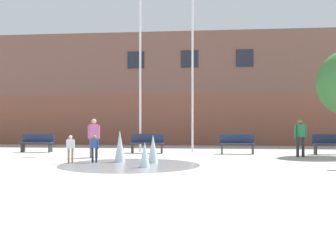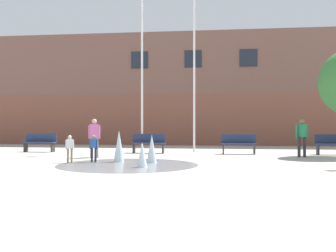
{
  "view_description": "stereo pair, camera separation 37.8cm",
  "coord_description": "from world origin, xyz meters",
  "px_view_note": "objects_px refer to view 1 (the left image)",
  "views": [
    {
      "loc": [
        1.11,
        -8.08,
        1.38
      ],
      "look_at": [
        -0.45,
        7.64,
        1.3
      ],
      "focal_mm": 42.0,
      "sensor_mm": 36.0,
      "label": 1
    },
    {
      "loc": [
        1.48,
        -8.03,
        1.38
      ],
      "look_at": [
        -0.45,
        7.64,
        1.3
      ],
      "focal_mm": 42.0,
      "sensor_mm": 36.0,
      "label": 2
    }
  ],
  "objects_px": {
    "park_bench_near_trashcan": "(331,144)",
    "adult_near_bench": "(300,135)",
    "park_bench_far_left": "(37,142)",
    "child_in_fountain": "(70,147)",
    "flagpole_right": "(193,59)",
    "park_bench_under_left_flagpole": "(147,143)",
    "child_running": "(94,146)",
    "flagpole_left": "(141,61)",
    "adult_watching": "(94,135)",
    "park_bench_under_right_flagpole": "(237,144)"
  },
  "relations": [
    {
      "from": "park_bench_under_left_flagpole",
      "to": "park_bench_under_right_flagpole",
      "type": "height_order",
      "value": "same"
    },
    {
      "from": "park_bench_far_left",
      "to": "child_running",
      "type": "height_order",
      "value": "child_running"
    },
    {
      "from": "park_bench_far_left",
      "to": "adult_near_bench",
      "type": "xyz_separation_m",
      "value": [
        12.21,
        -1.7,
        0.45
      ]
    },
    {
      "from": "child_in_fountain",
      "to": "adult_near_bench",
      "type": "relative_size",
      "value": 0.62
    },
    {
      "from": "park_bench_under_left_flagpole",
      "to": "flagpole_right",
      "type": "height_order",
      "value": "flagpole_right"
    },
    {
      "from": "child_running",
      "to": "flagpole_left",
      "type": "distance_m",
      "value": 6.75
    },
    {
      "from": "park_bench_under_right_flagpole",
      "to": "park_bench_near_trashcan",
      "type": "xyz_separation_m",
      "value": [
        4.22,
        0.15,
        0.0
      ]
    },
    {
      "from": "park_bench_far_left",
      "to": "park_bench_near_trashcan",
      "type": "height_order",
      "value": "same"
    },
    {
      "from": "park_bench_far_left",
      "to": "child_running",
      "type": "distance_m",
      "value": 6.49
    },
    {
      "from": "child_running",
      "to": "flagpole_right",
      "type": "relative_size",
      "value": 0.11
    },
    {
      "from": "child_in_fountain",
      "to": "adult_near_bench",
      "type": "height_order",
      "value": "adult_near_bench"
    },
    {
      "from": "park_bench_far_left",
      "to": "park_bench_near_trashcan",
      "type": "distance_m",
      "value": 13.93
    },
    {
      "from": "park_bench_under_left_flagpole",
      "to": "flagpole_right",
      "type": "relative_size",
      "value": 0.19
    },
    {
      "from": "park_bench_near_trashcan",
      "to": "flagpole_right",
      "type": "distance_m",
      "value": 7.53
    },
    {
      "from": "park_bench_under_right_flagpole",
      "to": "adult_near_bench",
      "type": "relative_size",
      "value": 1.01
    },
    {
      "from": "park_bench_far_left",
      "to": "flagpole_left",
      "type": "xyz_separation_m",
      "value": [
        5.06,
        0.61,
        4.0
      ]
    },
    {
      "from": "child_running",
      "to": "flagpole_left",
      "type": "xyz_separation_m",
      "value": [
        0.75,
        5.46,
        3.9
      ]
    },
    {
      "from": "park_bench_under_left_flagpole",
      "to": "park_bench_near_trashcan",
      "type": "relative_size",
      "value": 1.0
    },
    {
      "from": "park_bench_far_left",
      "to": "park_bench_under_left_flagpole",
      "type": "distance_m",
      "value": 5.51
    },
    {
      "from": "child_in_fountain",
      "to": "adult_near_bench",
      "type": "xyz_separation_m",
      "value": [
        8.66,
        3.51,
        0.35
      ]
    },
    {
      "from": "park_bench_under_left_flagpole",
      "to": "adult_watching",
      "type": "relative_size",
      "value": 1.01
    },
    {
      "from": "flagpole_right",
      "to": "park_bench_under_left_flagpole",
      "type": "bearing_deg",
      "value": -160.15
    },
    {
      "from": "adult_watching",
      "to": "park_bench_under_right_flagpole",
      "type": "bearing_deg",
      "value": 0.08
    },
    {
      "from": "park_bench_far_left",
      "to": "adult_watching",
      "type": "relative_size",
      "value": 1.01
    },
    {
      "from": "adult_near_bench",
      "to": "flagpole_left",
      "type": "distance_m",
      "value": 8.31
    },
    {
      "from": "park_bench_near_trashcan",
      "to": "child_in_fountain",
      "type": "height_order",
      "value": "child_in_fountain"
    },
    {
      "from": "child_in_fountain",
      "to": "flagpole_right",
      "type": "xyz_separation_m",
      "value": [
        4.09,
        5.82,
        3.98
      ]
    },
    {
      "from": "park_bench_under_right_flagpole",
      "to": "adult_watching",
      "type": "xyz_separation_m",
      "value": [
        -5.98,
        -2.71,
        0.45
      ]
    },
    {
      "from": "park_bench_under_left_flagpole",
      "to": "flagpole_right",
      "type": "bearing_deg",
      "value": 19.85
    },
    {
      "from": "flagpole_right",
      "to": "park_bench_far_left",
      "type": "bearing_deg",
      "value": -175.44
    },
    {
      "from": "child_in_fountain",
      "to": "adult_near_bench",
      "type": "distance_m",
      "value": 9.36
    },
    {
      "from": "park_bench_under_left_flagpole",
      "to": "child_running",
      "type": "distance_m",
      "value": 4.84
    },
    {
      "from": "child_in_fountain",
      "to": "flagpole_left",
      "type": "xyz_separation_m",
      "value": [
        1.51,
        5.82,
        3.9
      ]
    },
    {
      "from": "adult_near_bench",
      "to": "flagpole_left",
      "type": "height_order",
      "value": "flagpole_left"
    },
    {
      "from": "park_bench_far_left",
      "to": "adult_near_bench",
      "type": "bearing_deg",
      "value": -7.92
    },
    {
      "from": "park_bench_near_trashcan",
      "to": "adult_near_bench",
      "type": "xyz_separation_m",
      "value": [
        -1.72,
        -1.59,
        0.45
      ]
    },
    {
      "from": "park_bench_near_trashcan",
      "to": "child_in_fountain",
      "type": "xyz_separation_m",
      "value": [
        -10.38,
        -5.11,
        0.1
      ]
    },
    {
      "from": "adult_watching",
      "to": "park_bench_under_left_flagpole",
      "type": "bearing_deg",
      "value": 33.42
    },
    {
      "from": "park_bench_far_left",
      "to": "child_in_fountain",
      "type": "distance_m",
      "value": 6.31
    },
    {
      "from": "park_bench_under_right_flagpole",
      "to": "flagpole_left",
      "type": "xyz_separation_m",
      "value": [
        -4.65,
        0.87,
        4.0
      ]
    },
    {
      "from": "park_bench_under_right_flagpole",
      "to": "child_running",
      "type": "relative_size",
      "value": 1.62
    },
    {
      "from": "child_in_fountain",
      "to": "flagpole_right",
      "type": "relative_size",
      "value": 0.11
    },
    {
      "from": "flagpole_right",
      "to": "adult_watching",
      "type": "bearing_deg",
      "value": -137.53
    },
    {
      "from": "adult_watching",
      "to": "flagpole_left",
      "type": "xyz_separation_m",
      "value": [
        1.33,
        3.58,
        3.55
      ]
    },
    {
      "from": "park_bench_near_trashcan",
      "to": "flagpole_right",
      "type": "xyz_separation_m",
      "value": [
        -6.29,
        0.71,
        4.08
      ]
    },
    {
      "from": "park_bench_near_trashcan",
      "to": "flagpole_right",
      "type": "relative_size",
      "value": 0.19
    },
    {
      "from": "park_bench_under_left_flagpole",
      "to": "child_in_fountain",
      "type": "relative_size",
      "value": 1.62
    },
    {
      "from": "flagpole_left",
      "to": "park_bench_near_trashcan",
      "type": "bearing_deg",
      "value": -4.61
    },
    {
      "from": "flagpole_right",
      "to": "flagpole_left",
      "type": "bearing_deg",
      "value": 180.0
    },
    {
      "from": "park_bench_under_left_flagpole",
      "to": "park_bench_far_left",
      "type": "bearing_deg",
      "value": 178.31
    }
  ]
}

